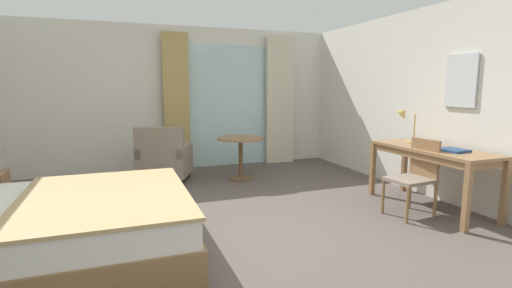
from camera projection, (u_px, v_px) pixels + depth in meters
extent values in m
cube|color=#564C47|center=(245.00, 243.00, 3.74)|extent=(6.29, 7.62, 0.10)
cube|color=silver|center=(182.00, 98.00, 6.82)|extent=(5.89, 0.12, 2.55)
cube|color=silver|center=(471.00, 104.00, 4.53)|extent=(0.12, 7.22, 2.55)
cube|color=silver|center=(229.00, 106.00, 7.07)|extent=(1.56, 0.02, 2.24)
cube|color=tan|center=(176.00, 103.00, 6.62)|extent=(0.45, 0.10, 2.41)
cube|color=beige|center=(280.00, 101.00, 7.31)|extent=(0.57, 0.10, 2.41)
cube|color=olive|center=(65.00, 243.00, 3.26)|extent=(2.14, 1.83, 0.29)
cube|color=white|center=(62.00, 214.00, 3.22)|extent=(2.08, 1.78, 0.23)
cube|color=tan|center=(105.00, 196.00, 3.32)|extent=(1.42, 1.81, 0.03)
cube|color=olive|center=(432.00, 149.00, 4.54)|extent=(0.63, 1.55, 0.04)
cube|color=olive|center=(432.00, 154.00, 4.55)|extent=(0.58, 1.47, 0.08)
cube|color=olive|center=(505.00, 193.00, 4.01)|extent=(0.06, 0.06, 0.72)
cube|color=olive|center=(404.00, 166.00, 5.39)|extent=(0.06, 0.06, 0.72)
cube|color=olive|center=(467.00, 199.00, 3.82)|extent=(0.06, 0.06, 0.72)
cube|color=olive|center=(373.00, 169.00, 5.19)|extent=(0.06, 0.06, 0.72)
cube|color=gray|center=(410.00, 180.00, 4.33)|extent=(0.51, 0.45, 0.04)
cube|color=olive|center=(425.00, 158.00, 4.39)|extent=(0.07, 0.39, 0.44)
cylinder|color=olive|center=(383.00, 197.00, 4.43)|extent=(0.04, 0.04, 0.41)
cylinder|color=olive|center=(408.00, 205.00, 4.11)|extent=(0.04, 0.04, 0.41)
cylinder|color=olive|center=(410.00, 192.00, 4.62)|extent=(0.04, 0.04, 0.41)
cylinder|color=olive|center=(435.00, 200.00, 4.29)|extent=(0.04, 0.04, 0.41)
cylinder|color=tan|center=(414.00, 142.00, 4.93)|extent=(0.18, 0.18, 0.02)
cylinder|color=tan|center=(414.00, 128.00, 4.90)|extent=(0.02, 0.02, 0.35)
cone|color=tan|center=(403.00, 112.00, 4.92)|extent=(0.21, 0.18, 0.21)
cube|color=navy|center=(453.00, 150.00, 4.28)|extent=(0.28, 0.31, 0.03)
cube|color=gray|center=(166.00, 165.00, 5.96)|extent=(0.95, 0.96, 0.30)
cube|color=gray|center=(159.00, 144.00, 5.59)|extent=(0.72, 0.39, 0.49)
cube|color=gray|center=(185.00, 151.00, 5.91)|extent=(0.38, 0.72, 0.16)
cube|color=gray|center=(146.00, 151.00, 5.93)|extent=(0.38, 0.72, 0.16)
cylinder|color=#4C3D2D|center=(189.00, 173.00, 6.28)|extent=(0.04, 0.04, 0.10)
cylinder|color=#4C3D2D|center=(153.00, 173.00, 6.30)|extent=(0.04, 0.04, 0.10)
cylinder|color=#4C3D2D|center=(180.00, 183.00, 5.67)|extent=(0.04, 0.04, 0.10)
cylinder|color=#4C3D2D|center=(141.00, 182.00, 5.70)|extent=(0.04, 0.04, 0.10)
cylinder|color=olive|center=(241.00, 138.00, 6.03)|extent=(0.75, 0.75, 0.03)
cylinder|color=brown|center=(241.00, 159.00, 6.08)|extent=(0.07, 0.07, 0.65)
cylinder|color=brown|center=(241.00, 178.00, 6.13)|extent=(0.41, 0.41, 0.02)
cube|color=silver|center=(461.00, 81.00, 4.55)|extent=(0.02, 0.44, 0.64)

